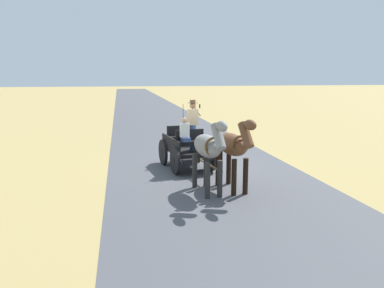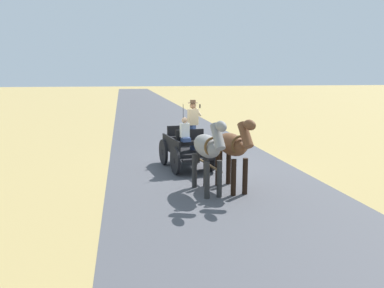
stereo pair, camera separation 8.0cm
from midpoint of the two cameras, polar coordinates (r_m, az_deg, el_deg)
The scene contains 5 objects.
ground_plane at distance 14.05m, azimuth 1.56°, elevation -3.47°, with size 200.00×200.00×0.00m, color tan.
road_surface at distance 14.04m, azimuth 1.56°, elevation -3.45°, with size 6.77×160.00×0.01m, color #4C4C51.
horse_drawn_carriage at distance 13.69m, azimuth -0.62°, elevation -0.34°, with size 1.77×4.51×2.50m.
horse_near_side at distance 10.99m, azimuth 6.43°, elevation -0.38°, with size 0.81×2.15×2.21m.
horse_off_side at distance 10.67m, azimuth 2.64°, elevation -0.64°, with size 0.76×2.15×2.21m.
Camera 2 is at (2.83, 13.34, 3.37)m, focal length 35.32 mm.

